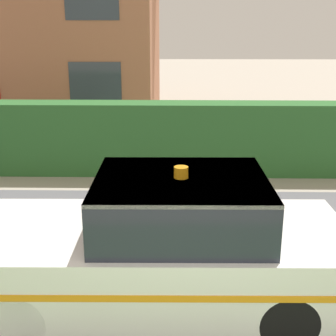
{
  "coord_description": "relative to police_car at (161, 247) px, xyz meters",
  "views": [
    {
      "loc": [
        -0.12,
        -1.9,
        3.09
      ],
      "look_at": [
        -0.25,
        4.62,
        1.05
      ],
      "focal_mm": 50.0,
      "sensor_mm": 36.0,
      "label": 1
    }
  ],
  "objects": [
    {
      "name": "police_car",
      "position": [
        0.0,
        0.0,
        0.0
      ],
      "size": [
        4.27,
        1.8,
        1.63
      ],
      "rotation": [
        0.0,
        0.0,
        3.15
      ],
      "color": "black",
      "rests_on": "road_strip"
    },
    {
      "name": "wheelie_bin",
      "position": [
        3.47,
        5.18,
        -0.14
      ],
      "size": [
        0.71,
        0.61,
        1.12
      ],
      "rotation": [
        0.0,
        0.0,
        -0.1
      ],
      "color": "black",
      "rests_on": "ground"
    },
    {
      "name": "house_left",
      "position": [
        -3.84,
        11.18,
        3.06
      ],
      "size": [
        6.9,
        6.82,
        7.37
      ],
      "color": "#A86B4C",
      "rests_on": "ground"
    },
    {
      "name": "road_strip",
      "position": [
        0.29,
        1.06,
        -0.7
      ],
      "size": [
        28.0,
        5.27,
        0.01
      ],
      "primitive_type": "cube",
      "color": "#5B5B60",
      "rests_on": "ground"
    },
    {
      "name": "garden_hedge",
      "position": [
        -0.06,
        4.89,
        0.05
      ],
      "size": [
        8.99,
        0.7,
        1.51
      ],
      "primitive_type": "cube",
      "color": "#2D662D",
      "rests_on": "ground"
    }
  ]
}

